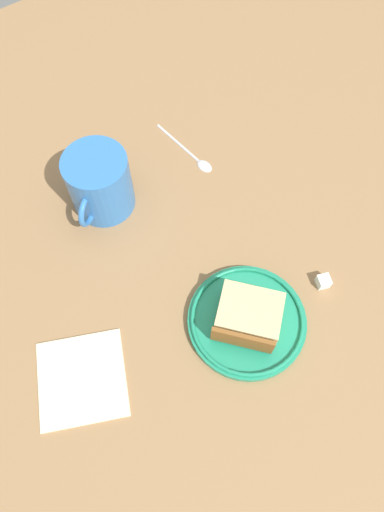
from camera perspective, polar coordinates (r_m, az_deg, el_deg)
The scene contains 7 objects.
ground_plane at distance 73.74cm, azimuth 1.39°, elevation -1.91°, with size 145.71×145.71×3.76cm, color #936D47.
small_plate at distance 68.27cm, azimuth 6.47°, elevation -7.93°, with size 17.07×17.07×1.78cm.
cake_slice at distance 65.65cm, azimuth 6.67°, elevation -7.40°, with size 11.31×11.23×4.72cm.
tea_mug at distance 74.51cm, azimuth -11.17°, elevation 8.65°, with size 10.17×11.15×10.61cm.
teaspoon at distance 82.65cm, azimuth 0.33°, elevation 11.99°, with size 13.77×3.21×0.80cm.
folded_napkin at distance 68.06cm, azimuth -13.23°, elevation -14.28°, with size 12.20×11.89×0.60cm, color beige.
sugar_cube at distance 72.71cm, azimuth 15.65°, elevation -2.99°, with size 1.82×1.82×1.82cm, color white.
Camera 1 is at (-24.05, 18.54, 65.32)cm, focal length 32.97 mm.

